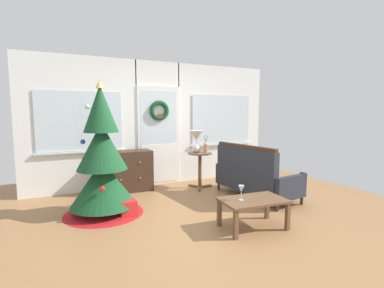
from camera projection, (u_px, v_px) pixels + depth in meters
ground_plane at (205, 215)px, 4.26m from camera, size 6.76×6.76×0.00m
back_wall_with_door at (158, 123)px, 5.98m from camera, size 5.20×0.19×2.55m
christmas_tree at (102, 166)px, 4.23m from camera, size 1.17×1.17×1.98m
dresser_cabinet at (128, 171)px, 5.51m from camera, size 0.90×0.45×0.78m
settee_sofa at (253, 177)px, 5.06m from camera, size 0.89×1.63×0.96m
side_table at (200, 163)px, 5.70m from camera, size 0.50×0.48×0.71m
table_lamp at (196, 138)px, 5.66m from camera, size 0.28×0.28×0.44m
flower_vase at (206, 147)px, 5.66m from camera, size 0.11×0.10×0.35m
coffee_table at (253, 203)px, 3.73m from camera, size 0.88×0.59×0.39m
wine_glass at (241, 189)px, 3.67m from camera, size 0.08×0.08×0.20m
gift_box at (128, 208)px, 4.19m from camera, size 0.23×0.21×0.23m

